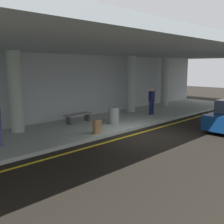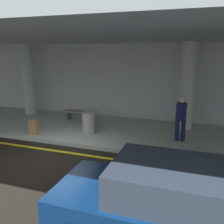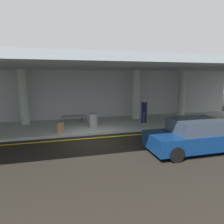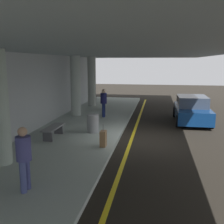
# 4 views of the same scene
# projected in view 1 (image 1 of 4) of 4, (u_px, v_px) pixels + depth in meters

# --- Properties ---
(ground_plane) EXTENTS (60.00, 60.00, 0.00)m
(ground_plane) POSITION_uv_depth(u_px,v_px,m) (146.00, 135.00, 12.29)
(ground_plane) COLOR black
(sidewalk) EXTENTS (26.00, 4.20, 0.15)m
(sidewalk) POSITION_uv_depth(u_px,v_px,m) (99.00, 124.00, 14.41)
(sidewalk) COLOR #A6B3AB
(sidewalk) RESTS_ON ground
(lane_stripe_yellow) EXTENTS (26.00, 0.14, 0.01)m
(lane_stripe_yellow) POSITION_uv_depth(u_px,v_px,m) (137.00, 134.00, 12.62)
(lane_stripe_yellow) COLOR yellow
(lane_stripe_yellow) RESTS_ON ground
(support_column_left_mid) EXTENTS (0.61, 0.61, 3.65)m
(support_column_left_mid) POSITION_uv_depth(u_px,v_px,m) (16.00, 92.00, 12.10)
(support_column_left_mid) COLOR #AABAAC
(support_column_left_mid) RESTS_ON sidewalk
(support_column_center) EXTENTS (0.61, 0.61, 3.65)m
(support_column_center) POSITION_uv_depth(u_px,v_px,m) (131.00, 84.00, 17.74)
(support_column_center) COLOR #ACB8B0
(support_column_center) RESTS_ON sidewalk
(support_column_right_mid) EXTENTS (0.61, 0.61, 3.65)m
(support_column_right_mid) POSITION_uv_depth(u_px,v_px,m) (165.00, 81.00, 20.56)
(support_column_right_mid) COLOR #A9AFA5
(support_column_right_mid) RESTS_ON sidewalk
(ceiling_overhang) EXTENTS (28.00, 13.20, 0.30)m
(ceiling_overhang) POSITION_uv_depth(u_px,v_px,m) (106.00, 49.00, 13.42)
(ceiling_overhang) COLOR #8F9BA0
(ceiling_overhang) RESTS_ON support_column_far_left
(terminal_back_wall) EXTENTS (26.00, 0.30, 3.80)m
(terminal_back_wall) POSITION_uv_depth(u_px,v_px,m) (73.00, 87.00, 15.66)
(terminal_back_wall) COLOR #ABB2B4
(terminal_back_wall) RESTS_ON ground
(person_waiting_for_ride) EXTENTS (0.38, 0.38, 1.68)m
(person_waiting_for_ride) POSITION_uv_depth(u_px,v_px,m) (152.00, 99.00, 16.64)
(person_waiting_for_ride) COLOR #111C4D
(person_waiting_for_ride) RESTS_ON sidewalk
(suitcase_upright_primary) EXTENTS (0.36, 0.22, 0.90)m
(suitcase_upright_primary) POSITION_uv_depth(u_px,v_px,m) (97.00, 127.00, 12.00)
(suitcase_upright_primary) COLOR #966E47
(suitcase_upright_primary) RESTS_ON sidewalk
(bench_metal) EXTENTS (1.60, 0.50, 0.48)m
(bench_metal) POSITION_uv_depth(u_px,v_px,m) (78.00, 116.00, 14.27)
(bench_metal) COLOR slate
(bench_metal) RESTS_ON sidewalk
(trash_bin_steel) EXTENTS (0.56, 0.56, 0.85)m
(trash_bin_steel) POSITION_uv_depth(u_px,v_px,m) (114.00, 116.00, 14.04)
(trash_bin_steel) COLOR gray
(trash_bin_steel) RESTS_ON sidewalk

